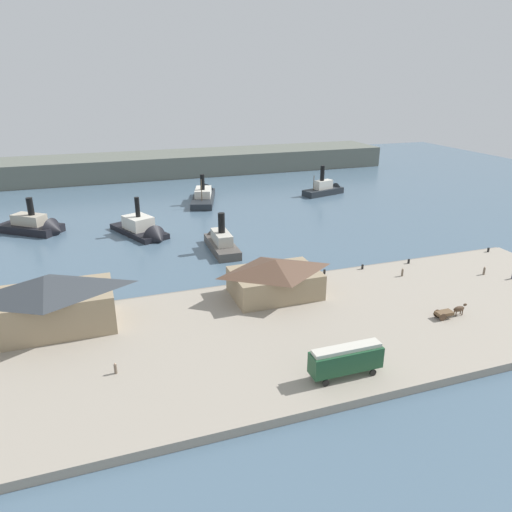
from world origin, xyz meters
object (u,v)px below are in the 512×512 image
(ferry_approaching_east, at_px, (220,241))
(ferry_mid_harbor, at_px, (204,195))
(mooring_post_west, at_px, (488,250))
(pedestrian_walking_east, at_px, (402,272))
(ferry_outer_harbor, at_px, (37,227))
(ferry_moored_west, at_px, (144,231))
(pedestrian_at_waters_edge, at_px, (116,369))
(street_tram, at_px, (346,359))
(pedestrian_near_cart, at_px, (484,271))
(ferry_moored_east, at_px, (326,189))
(ferry_shed_west_terminal, at_px, (48,302))
(mooring_post_center_west, at_px, (362,267))
(ferry_shed_customs_shed, at_px, (275,277))
(mooring_post_center_east, at_px, (409,261))
(horse_cart, at_px, (450,312))
(mooring_post_east, at_px, (324,272))

(ferry_approaching_east, distance_m, ferry_mid_harbor, 45.57)
(mooring_post_west, distance_m, ferry_mid_harbor, 83.07)
(pedestrian_walking_east, height_order, ferry_outer_harbor, ferry_outer_harbor)
(mooring_post_west, distance_m, ferry_moored_west, 78.11)
(pedestrian_at_waters_edge, xyz_separation_m, ferry_approaching_east, (25.56, 44.20, -0.26))
(street_tram, bearing_deg, ferry_approaching_east, 91.64)
(pedestrian_walking_east, xyz_separation_m, ferry_approaching_east, (-27.41, 29.40, -0.28))
(pedestrian_near_cart, distance_m, ferry_moored_east, 73.69)
(pedestrian_near_cart, relative_size, pedestrian_at_waters_edge, 1.06)
(ferry_shed_west_terminal, relative_size, pedestrian_near_cart, 11.67)
(mooring_post_center_west, bearing_deg, street_tram, -124.34)
(mooring_post_west, xyz_separation_m, ferry_outer_harbor, (-92.59, 50.17, -0.08))
(pedestrian_walking_east, bearing_deg, street_tram, -136.32)
(ferry_shed_customs_shed, distance_m, pedestrian_walking_east, 25.77)
(ferry_moored_east, bearing_deg, mooring_post_center_west, -111.17)
(ferry_approaching_east, xyz_separation_m, ferry_moored_east, (46.82, 39.72, 0.03))
(pedestrian_at_waters_edge, bearing_deg, mooring_post_west, 14.30)
(pedestrian_walking_east, relative_size, mooring_post_center_west, 1.73)
(pedestrian_near_cart, xyz_separation_m, ferry_approaching_east, (-42.48, 33.84, -0.30))
(street_tram, height_order, ferry_moored_west, ferry_moored_west)
(ferry_shed_west_terminal, xyz_separation_m, mooring_post_center_east, (66.26, 4.87, -3.84))
(pedestrian_at_waters_edge, relative_size, ferry_moored_west, 0.08)
(ferry_outer_harbor, bearing_deg, mooring_post_center_west, -38.77)
(ferry_shed_west_terminal, distance_m, pedestrian_near_cart, 76.45)
(pedestrian_walking_east, height_order, ferry_mid_harbor, ferry_mid_harbor)
(street_tram, xyz_separation_m, ferry_approaching_east, (-1.55, 54.10, -2.01))
(ferry_shed_west_terminal, height_order, ferry_mid_harbor, ferry_shed_west_terminal)
(pedestrian_walking_east, relative_size, ferry_outer_harbor, 0.09)
(pedestrian_near_cart, bearing_deg, ferry_approaching_east, 141.45)
(ferry_approaching_east, bearing_deg, mooring_post_center_west, -47.17)
(horse_cart, bearing_deg, mooring_post_center_west, 96.46)
(ferry_shed_customs_shed, bearing_deg, pedestrian_near_cart, -6.42)
(mooring_post_center_east, bearing_deg, ferry_moored_west, 140.88)
(mooring_post_center_west, bearing_deg, mooring_post_east, 178.89)
(pedestrian_walking_east, bearing_deg, ferry_outer_harbor, 140.57)
(pedestrian_at_waters_edge, height_order, ferry_outer_harbor, ferry_outer_harbor)
(ferry_shed_west_terminal, height_order, ferry_approaching_east, ferry_shed_west_terminal)
(ferry_shed_west_terminal, distance_m, street_tram, 43.23)
(horse_cart, bearing_deg, mooring_post_east, 115.86)
(street_tram, bearing_deg, horse_cart, 20.13)
(ferry_shed_west_terminal, bearing_deg, mooring_post_west, 3.29)
(mooring_post_center_east, bearing_deg, street_tram, -136.13)
(pedestrian_near_cart, bearing_deg, ferry_shed_west_terminal, 176.52)
(pedestrian_at_waters_edge, bearing_deg, mooring_post_center_east, 18.88)
(ferry_shed_customs_shed, bearing_deg, ferry_moored_west, 111.19)
(pedestrian_near_cart, distance_m, ferry_moored_west, 75.18)
(mooring_post_east, xyz_separation_m, ferry_moored_west, (-29.18, 38.19, -0.24))
(pedestrian_walking_east, bearing_deg, mooring_post_center_east, 44.79)
(ferry_shed_west_terminal, bearing_deg, ferry_approaching_east, 40.88)
(horse_cart, bearing_deg, pedestrian_near_cart, 33.47)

